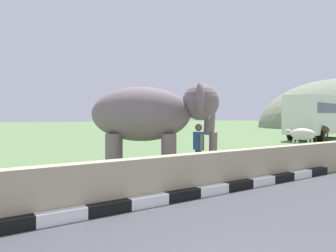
# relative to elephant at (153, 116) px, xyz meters

# --- Properties ---
(striped_curb) EXTENTS (16.20, 0.20, 0.24)m
(striped_curb) POSITION_rel_elephant_xyz_m (-3.26, -2.87, -1.80)
(striped_curb) COLOR white
(striped_curb) RESTS_ON ground_plane
(barrier_parapet) EXTENTS (28.00, 0.36, 1.00)m
(barrier_parapet) POSITION_rel_elephant_xyz_m (-0.91, -2.57, -1.42)
(barrier_parapet) COLOR tan
(barrier_parapet) RESTS_ON ground_plane
(elephant) EXTENTS (3.95, 3.52, 2.93)m
(elephant) POSITION_rel_elephant_xyz_m (0.00, 0.00, 0.00)
(elephant) COLOR slate
(elephant) RESTS_ON ground_plane
(person_handler) EXTENTS (0.37, 0.63, 1.66)m
(person_handler) POSITION_rel_elephant_xyz_m (1.31, -0.65, -0.99)
(person_handler) COLOR navy
(person_handler) RESTS_ON ground_plane
(bus_white) EXTENTS (8.86, 4.23, 3.50)m
(bus_white) POSITION_rel_elephant_xyz_m (20.17, 6.34, 0.16)
(bus_white) COLOR silver
(bus_white) RESTS_ON ground_plane
(cow_near) EXTENTS (0.91, 1.93, 1.23)m
(cow_near) POSITION_rel_elephant_xyz_m (17.80, 4.76, -1.05)
(cow_near) COLOR #473323
(cow_near) RESTS_ON ground_plane
(cow_mid) EXTENTS (0.62, 1.89, 1.23)m
(cow_mid) POSITION_rel_elephant_xyz_m (11.12, 1.98, -1.05)
(cow_mid) COLOR beige
(cow_mid) RESTS_ON ground_plane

